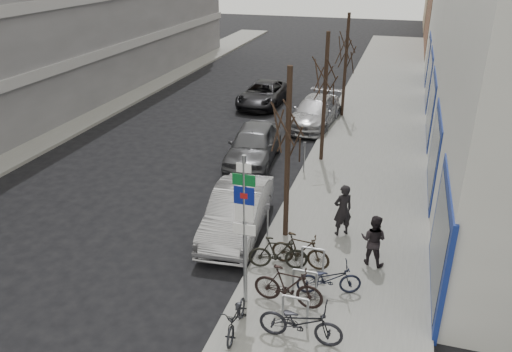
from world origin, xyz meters
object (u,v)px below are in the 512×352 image
Objects in this scene: bike_rack at (305,281)px; bike_far_inner at (300,250)px; parked_car_mid at (253,144)px; bike_near_left at (237,315)px; bike_mid_curb at (329,276)px; bike_mid_inner at (278,252)px; pedestrian_far at (373,240)px; tree_mid at (326,67)px; parked_car_back at (315,112)px; highway_sign_pole at (245,223)px; parked_car_front at (237,212)px; meter_front at (268,219)px; bike_far_curb at (301,319)px; tree_near at (289,115)px; lane_car at (263,94)px; tree_far at (347,41)px; meter_mid at (304,154)px; bike_near_right at (288,286)px; pedestrian_near at (343,210)px; meter_back at (327,114)px.

bike_far_inner is at bearing 106.50° from bike_rack.
bike_near_left is at bearing -80.13° from parked_car_mid.
bike_mid_inner is (-1.55, 0.70, -0.00)m from bike_mid_curb.
pedestrian_far is (0.96, 1.71, 0.26)m from bike_mid_curb.
bike_mid_inner is (0.23, -8.33, -3.44)m from tree_mid.
bike_mid_inner is at bearing -79.32° from parked_car_back.
parked_car_front is (-1.38, 3.45, -1.71)m from highway_sign_pole.
meter_front is 1.52m from bike_mid_inner.
highway_sign_pole is 4.09m from parked_car_front.
bike_rack is at bearing 8.50° from bike_far_curb.
lane_car is (-4.76, 14.12, -3.43)m from tree_near.
meter_mid is at bearing -93.22° from tree_far.
highway_sign_pole reaches higher than parked_car_mid.
bike_near_right is at bearing -70.57° from lane_car.
bike_near_right is 4.04m from parked_car_front.
pedestrian_far is at bearing 92.80° from pedestrian_near.
meter_mid reaches higher than bike_mid_curb.
bike_far_curb reaches higher than bike_mid_inner.
tree_mid reaches higher than meter_back.
bike_near_right is (1.31, -13.78, -0.21)m from meter_back.
meter_front is at bearing -8.74° from pedestrian_near.
tree_far is at bearing -11.69° from lane_car.
parked_car_front reaches higher than meter_mid.
pedestrian_far is (2.51, 1.01, 0.27)m from bike_mid_inner.
parked_car_mid is 0.95× the size of parked_car_back.
parked_car_front is (-3.35, 2.47, 0.08)m from bike_mid_curb.
pedestrian_far reaches higher than meter_mid.
pedestrian_far reaches higher than meter_back.
meter_mid is 6.87m from bike_mid_inner.
bike_far_curb is at bearing 83.17° from pedestrian_far.
meter_mid is (-0.25, 8.51, -1.54)m from highway_sign_pole.
tree_far is 3.21× the size of pedestrian_near.
parked_car_front is (-1.13, -5.06, -0.17)m from meter_mid.
bike_far_inner is at bearing -84.32° from tree_mid.
bike_rack is 1.57m from bike_far_curb.
tree_near is 2.81× the size of bike_far_curb.
bike_near_left is at bearing 169.81° from bike_far_inner.
tree_near reaches higher than bike_mid_inner.
bike_mid_curb is (2.22, -2.03, -0.25)m from meter_front.
highway_sign_pole reaches higher than bike_far_curb.
lane_car is 15.03m from pedestrian_near.
bike_far_inner reaches higher than bike_mid_inner.
meter_front reaches higher than bike_rack.
meter_mid is 9.64m from bike_far_curb.
meter_mid reaches higher than lane_car.
tree_near is at bearing -16.91° from pedestrian_near.
bike_far_curb reaches higher than bike_near_left.
bike_near_right is 1.08× the size of bike_mid_curb.
tree_near reaches higher than meter_front.
parked_car_back is at bearing -4.45° from bike_mid_curb.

